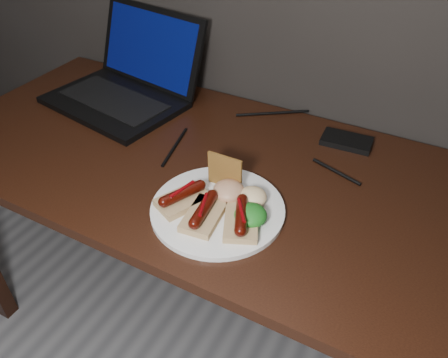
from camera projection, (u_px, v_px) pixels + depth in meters
The scene contains 12 objects.
desk at pixel (189, 181), 1.20m from camera, with size 1.40×0.70×0.75m.
laptop at pixel (127, 83), 1.36m from camera, with size 0.46×0.42×0.25m.
hard_drive at pixel (347, 141), 1.18m from camera, with size 0.13×0.08×0.02m, color black.
desk_cables at pixel (209, 125), 1.25m from camera, with size 0.86×0.44×0.01m.
plate at pixel (218, 209), 0.97m from camera, with size 0.30×0.30×0.01m, color white.
bread_sausage_left at pixel (183, 197), 0.96m from camera, with size 0.11×0.13×0.04m.
bread_sausage_center at pixel (204, 213), 0.93m from camera, with size 0.08×0.12×0.04m.
bread_sausage_right at pixel (241, 219), 0.91m from camera, with size 0.11×0.13×0.04m.
crispbread at pixel (225, 171), 1.00m from camera, with size 0.09×0.01×0.09m, color #A8782E.
salad_greens at pixel (251, 215), 0.92m from camera, with size 0.07×0.07×0.04m, color #105415.
salsa_mound at pixel (229, 191), 0.98m from camera, with size 0.07×0.07×0.04m, color maroon.
coleslaw_mound at pixel (252, 197), 0.97m from camera, with size 0.06×0.06×0.04m, color silver.
Camera 1 is at (0.53, 0.60, 1.41)m, focal length 35.00 mm.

